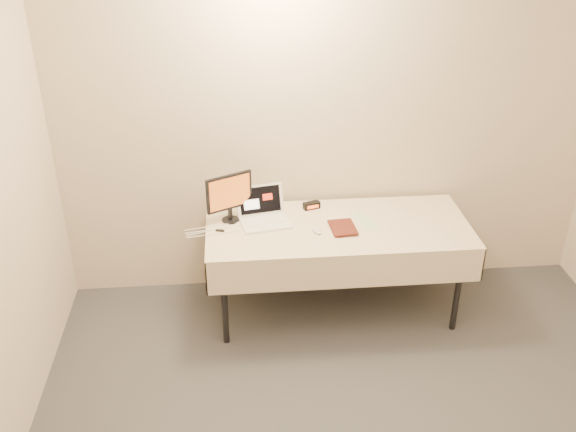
{
  "coord_description": "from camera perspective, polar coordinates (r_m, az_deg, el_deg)",
  "views": [
    {
      "loc": [
        -0.71,
        -1.85,
        2.95
      ],
      "look_at": [
        -0.36,
        1.99,
        0.86
      ],
      "focal_mm": 40.0,
      "sensor_mm": 36.0,
      "label": 1
    }
  ],
  "objects": [
    {
      "name": "back_wall",
      "position": [
        4.69,
        3.87,
        8.43
      ],
      "size": [
        4.0,
        0.1,
        2.7
      ],
      "primitive_type": "cube",
      "color": "beige",
      "rests_on": "ground"
    },
    {
      "name": "table",
      "position": [
        4.57,
        4.46,
        -1.51
      ],
      "size": [
        1.86,
        0.81,
        0.74
      ],
      "color": "black",
      "rests_on": "ground"
    },
    {
      "name": "laptop",
      "position": [
        4.56,
        -2.22,
        0.23
      ],
      "size": [
        0.39,
        0.37,
        0.23
      ],
      "rotation": [
        0.0,
        0.0,
        0.19
      ],
      "color": "white",
      "rests_on": "table"
    },
    {
      "name": "monitor",
      "position": [
        4.51,
        -5.24,
        1.94
      ],
      "size": [
        0.32,
        0.18,
        0.36
      ],
      "rotation": [
        0.0,
        0.0,
        0.47
      ],
      "color": "black",
      "rests_on": "table"
    },
    {
      "name": "book",
      "position": [
        4.41,
        3.87,
        0.01
      ],
      "size": [
        0.17,
        0.03,
        0.23
      ],
      "primitive_type": "imported",
      "rotation": [
        0.0,
        0.0,
        0.08
      ],
      "color": "maroon",
      "rests_on": "table"
    },
    {
      "name": "alarm_clock",
      "position": [
        4.74,
        2.11,
        0.95
      ],
      "size": [
        0.13,
        0.08,
        0.05
      ],
      "rotation": [
        0.0,
        0.0,
        0.3
      ],
      "color": "black",
      "rests_on": "table"
    },
    {
      "name": "clicker",
      "position": [
        4.43,
        2.59,
        -1.33
      ],
      "size": [
        0.08,
        0.1,
        0.02
      ],
      "primitive_type": "ellipsoid",
      "rotation": [
        0.0,
        0.0,
        0.36
      ],
      "color": "silver",
      "rests_on": "table"
    },
    {
      "name": "paper_form",
      "position": [
        4.61,
        6.86,
        -0.42
      ],
      "size": [
        0.18,
        0.29,
        0.0
      ],
      "primitive_type": "cube",
      "rotation": [
        0.0,
        0.0,
        0.3
      ],
      "color": "#BEE0B2",
      "rests_on": "table"
    },
    {
      "name": "usb_dongle",
      "position": [
        4.47,
        -6.07,
        -1.3
      ],
      "size": [
        0.06,
        0.03,
        0.01
      ],
      "primitive_type": "cube",
      "rotation": [
        0.0,
        0.0,
        -0.29
      ],
      "color": "black",
      "rests_on": "table"
    }
  ]
}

